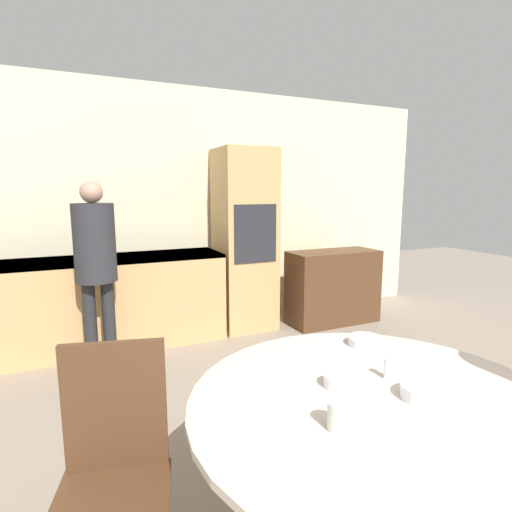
% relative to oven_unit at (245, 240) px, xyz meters
% --- Properties ---
extents(wall_back, '(6.20, 0.05, 2.60)m').
position_rel_oven_unit_xyz_m(wall_back, '(-0.55, 0.34, 0.32)').
color(wall_back, beige).
rests_on(wall_back, ground_plane).
extents(kitchen_counter, '(2.47, 0.60, 0.88)m').
position_rel_oven_unit_xyz_m(kitchen_counter, '(-1.57, -0.01, -0.52)').
color(kitchen_counter, tan).
rests_on(kitchen_counter, ground_plane).
extents(oven_unit, '(0.58, 0.59, 1.95)m').
position_rel_oven_unit_xyz_m(oven_unit, '(0.00, 0.00, 0.00)').
color(oven_unit, tan).
rests_on(oven_unit, ground_plane).
extents(sideboard, '(1.04, 0.45, 0.83)m').
position_rel_oven_unit_xyz_m(sideboard, '(0.98, -0.29, -0.56)').
color(sideboard, '#51331E').
rests_on(sideboard, ground_plane).
extents(dining_table, '(1.44, 1.44, 0.73)m').
position_rel_oven_unit_xyz_m(dining_table, '(-0.67, -2.91, -0.43)').
color(dining_table, '#51331E').
rests_on(dining_table, ground_plane).
extents(chair_far_left, '(0.49, 0.49, 0.96)m').
position_rel_oven_unit_xyz_m(chair_far_left, '(-1.60, -2.58, -0.45)').
color(chair_far_left, '#51331E').
rests_on(chair_far_left, ground_plane).
extents(person_standing, '(0.33, 0.33, 1.59)m').
position_rel_oven_unit_xyz_m(person_standing, '(-1.54, -0.51, 0.01)').
color(person_standing, '#262628').
rests_on(person_standing, ground_plane).
extents(cup, '(0.07, 0.07, 0.10)m').
position_rel_oven_unit_xyz_m(cup, '(-0.93, -3.01, -0.20)').
color(cup, silver).
rests_on(cup, dining_table).
extents(bowl_near, '(0.17, 0.17, 0.05)m').
position_rel_oven_unit_xyz_m(bowl_near, '(-0.51, -2.98, -0.22)').
color(bowl_near, silver).
rests_on(bowl_near, dining_table).
extents(bowl_centre, '(0.18, 0.18, 0.04)m').
position_rel_oven_unit_xyz_m(bowl_centre, '(-0.36, -2.46, -0.23)').
color(bowl_centre, silver).
rests_on(bowl_centre, dining_table).
extents(bowl_far, '(0.13, 0.13, 0.05)m').
position_rel_oven_unit_xyz_m(bowl_far, '(-0.74, -2.77, -0.22)').
color(bowl_far, silver).
rests_on(bowl_far, dining_table).
extents(salt_shaker, '(0.03, 0.03, 0.09)m').
position_rel_oven_unit_xyz_m(salt_shaker, '(-0.52, -2.79, -0.20)').
color(salt_shaker, white).
rests_on(salt_shaker, dining_table).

